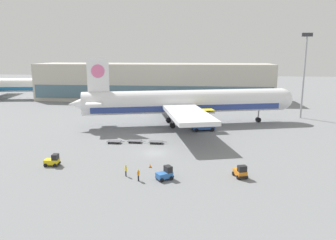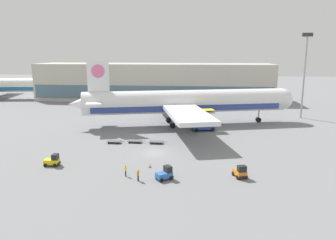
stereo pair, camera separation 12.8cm
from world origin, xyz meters
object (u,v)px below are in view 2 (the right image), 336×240
at_px(ground_crew_far, 126,170).
at_px(baggage_dolly_third, 156,142).
at_px(light_mast, 305,70).
at_px(baggage_tug_far, 165,174).
at_px(ground_crew_near, 138,174).
at_px(scissor_lift_loader, 203,122).
at_px(baggage_dolly_lead, 114,141).
at_px(traffic_cone_near, 150,165).
at_px(baggage_tug_foreground, 53,161).
at_px(airplane_main, 183,102).
at_px(baggage_tug_mid, 240,172).
at_px(baggage_dolly_second, 135,141).

bearing_deg(ground_crew_far, baggage_dolly_third, -37.21).
relative_size(light_mast, baggage_tug_far, 8.39).
height_order(light_mast, baggage_tug_far, light_mast).
distance_m(baggage_tug_far, baggage_dolly_third, 19.42).
bearing_deg(ground_crew_near, baggage_dolly_third, -169.03).
xyz_separation_m(light_mast, scissor_lift_loader, (-27.92, -17.89, -11.68)).
xyz_separation_m(baggage_dolly_lead, traffic_cone_near, (9.52, -13.55, -0.07)).
xyz_separation_m(baggage_dolly_third, traffic_cone_near, (0.88, -14.14, -0.07)).
bearing_deg(baggage_tug_foreground, airplane_main, 56.69).
relative_size(scissor_lift_loader, baggage_tug_foreground, 2.31).
bearing_deg(baggage_dolly_third, baggage_tug_foreground, -134.01).
relative_size(baggage_tug_foreground, baggage_tug_far, 0.89).
bearing_deg(baggage_tug_foreground, baggage_dolly_lead, 62.93).
xyz_separation_m(light_mast, baggage_tug_mid, (-22.57, -47.57, -12.75)).
relative_size(airplane_main, ground_crew_far, 31.26).
relative_size(baggage_tug_foreground, baggage_dolly_lead, 0.67).
distance_m(airplane_main, baggage_tug_mid, 37.14).
height_order(baggage_dolly_lead, baggage_dolly_third, same).
height_order(scissor_lift_loader, ground_crew_far, scissor_lift_loader).
bearing_deg(baggage_dolly_second, airplane_main, 64.72).
bearing_deg(baggage_dolly_third, airplane_main, 77.30).
relative_size(baggage_tug_foreground, ground_crew_near, 1.38).
relative_size(light_mast, baggage_dolly_second, 6.33).
relative_size(baggage_tug_foreground, baggage_dolly_third, 0.67).
height_order(baggage_tug_foreground, baggage_dolly_second, baggage_tug_foreground).
bearing_deg(baggage_dolly_lead, baggage_tug_foreground, -113.15).
bearing_deg(traffic_cone_near, baggage_tug_foreground, -177.29).
xyz_separation_m(baggage_dolly_third, ground_crew_far, (-2.20, -18.39, 0.69)).
distance_m(light_mast, traffic_cone_near, 59.26).
bearing_deg(baggage_tug_far, light_mast, 20.48).
height_order(baggage_dolly_third, ground_crew_far, ground_crew_far).
bearing_deg(scissor_lift_loader, ground_crew_near, -121.20).
height_order(scissor_lift_loader, baggage_dolly_third, scissor_lift_loader).
xyz_separation_m(airplane_main, baggage_tug_far, (-0.79, -37.19, -4.96)).
distance_m(baggage_dolly_lead, ground_crew_near, 21.26).
bearing_deg(baggage_tug_foreground, traffic_cone_near, 0.51).
xyz_separation_m(baggage_tug_mid, baggage_dolly_lead, (-23.69, 16.57, -0.49)).
xyz_separation_m(scissor_lift_loader, baggage_dolly_lead, (-18.33, -13.12, -1.56)).
xyz_separation_m(baggage_tug_far, ground_crew_near, (-3.87, -0.96, 0.20)).
bearing_deg(baggage_tug_far, scissor_lift_loader, 44.35).
bearing_deg(traffic_cone_near, ground_crew_near, -98.37).
distance_m(airplane_main, scissor_lift_loader, 8.48).
relative_size(light_mast, baggage_tug_foreground, 9.39).
distance_m(airplane_main, traffic_cone_near, 32.99).
height_order(scissor_lift_loader, baggage_tug_mid, scissor_lift_loader).
distance_m(scissor_lift_loader, baggage_tug_mid, 30.19).
bearing_deg(baggage_tug_far, baggage_tug_mid, -25.69).
bearing_deg(baggage_dolly_second, ground_crew_near, -75.67).
distance_m(baggage_dolly_third, ground_crew_far, 18.53).
bearing_deg(scissor_lift_loader, light_mast, 18.00).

